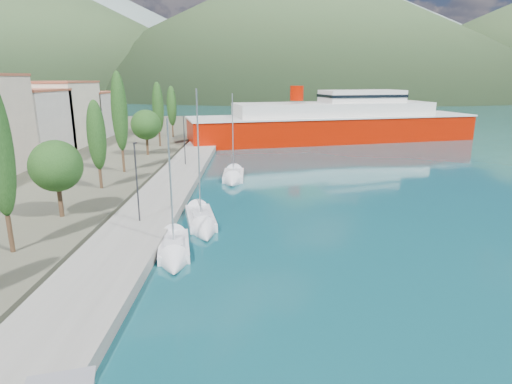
{
  "coord_description": "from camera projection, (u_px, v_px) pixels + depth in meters",
  "views": [
    {
      "loc": [
        -0.04,
        -15.87,
        11.5
      ],
      "look_at": [
        0.0,
        14.0,
        3.5
      ],
      "focal_mm": 30.0,
      "sensor_mm": 36.0,
      "label": 1
    }
  ],
  "objects": [
    {
      "name": "tree_row",
      "position": [
        116.0,
        130.0,
        47.64
      ],
      "size": [
        4.23,
        64.8,
        11.59
      ],
      "color": "#47301E",
      "rests_on": "land_strip"
    },
    {
      "name": "ground",
      "position": [
        256.0,
        116.0,
        134.21
      ],
      "size": [
        1400.0,
        1400.0,
        0.0
      ],
      "primitive_type": "plane",
      "color": "#114A52"
    },
    {
      "name": "lamp_posts",
      "position": [
        134.0,
        182.0,
        31.52
      ],
      "size": [
        0.15,
        47.33,
        6.06
      ],
      "color": "#2D2D33",
      "rests_on": "quay"
    },
    {
      "name": "hills_near",
      "position": [
        370.0,
        32.0,
        365.51
      ],
      "size": [
        1010.0,
        520.0,
        115.0
      ],
      "color": "#38502D",
      "rests_on": "ground"
    },
    {
      "name": "ferry",
      "position": [
        335.0,
        123.0,
        79.72
      ],
      "size": [
        54.81,
        24.38,
        10.66
      ],
      "color": "#A81100",
      "rests_on": "ground"
    },
    {
      "name": "sailboat_near",
      "position": [
        174.0,
        256.0,
        27.77
      ],
      "size": [
        3.23,
        7.1,
        9.83
      ],
      "color": "silver",
      "rests_on": "ground"
    },
    {
      "name": "quay",
      "position": [
        167.0,
        191.0,
        43.3
      ],
      "size": [
        5.0,
        88.0,
        0.8
      ],
      "primitive_type": "cube",
      "color": "gray",
      "rests_on": "ground"
    },
    {
      "name": "sailboat_far",
      "position": [
        233.0,
        179.0,
        48.69
      ],
      "size": [
        2.37,
        7.31,
        10.73
      ],
      "color": "silver",
      "rests_on": "ground"
    },
    {
      "name": "sailboat_mid",
      "position": [
        203.0,
        226.0,
        33.39
      ],
      "size": [
        3.82,
        8.29,
        11.55
      ],
      "color": "silver",
      "rests_on": "ground"
    },
    {
      "name": "hills_far",
      "position": [
        355.0,
        29.0,
        596.1
      ],
      "size": [
        1480.0,
        900.0,
        180.0
      ],
      "color": "gray",
      "rests_on": "ground"
    }
  ]
}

